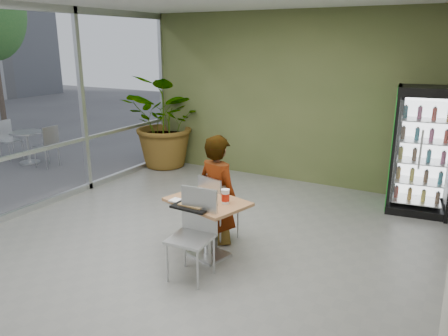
{
  "coord_description": "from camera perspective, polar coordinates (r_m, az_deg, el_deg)",
  "views": [
    {
      "loc": [
        2.94,
        -4.35,
        2.64
      ],
      "look_at": [
        0.2,
        0.57,
        1.0
      ],
      "focal_mm": 35.0,
      "sensor_mm": 36.0,
      "label": 1
    }
  ],
  "objects": [
    {
      "name": "beverage_fridge",
      "position": [
        7.46,
        24.46,
        2.03
      ],
      "size": [
        0.99,
        0.8,
        1.99
      ],
      "rotation": [
        0.0,
        0.0,
        0.12
      ],
      "color": "black",
      "rests_on": "ground"
    },
    {
      "name": "cafeteria_tray",
      "position": [
        5.19,
        -3.99,
        -4.97
      ],
      "size": [
        0.48,
        0.35,
        0.03
      ],
      "primitive_type": "cube",
      "rotation": [
        0.0,
        0.0,
        -0.04
      ],
      "color": "black",
      "rests_on": "dining_table"
    },
    {
      "name": "storefront_frame",
      "position": [
        7.44,
        -24.6,
        6.75
      ],
      "size": [
        0.1,
        7.0,
        3.2
      ],
      "primitive_type": null,
      "color": "#B9BCBE",
      "rests_on": "ground"
    },
    {
      "name": "pizza_plate",
      "position": [
        5.47,
        -2.32,
        -3.77
      ],
      "size": [
        0.3,
        0.23,
        0.03
      ],
      "color": "white",
      "rests_on": "dining_table"
    },
    {
      "name": "chair_far",
      "position": [
        5.88,
        -1.19,
        -4.65
      ],
      "size": [
        0.5,
        0.5,
        0.93
      ],
      "rotation": [
        0.0,
        0.0,
        2.89
      ],
      "color": "#B9BCBE",
      "rests_on": "ground"
    },
    {
      "name": "seated_woman",
      "position": [
        5.89,
        -0.77,
        -4.12
      ],
      "size": [
        0.74,
        0.57,
        1.78
      ],
      "primitive_type": "imported",
      "rotation": [
        0.0,
        0.0,
        2.89
      ],
      "color": "black",
      "rests_on": "ground"
    },
    {
      "name": "ground",
      "position": [
        5.87,
        -4.5,
        -10.5
      ],
      "size": [
        7.0,
        7.0,
        0.0
      ],
      "primitive_type": "plane",
      "color": "slate",
      "rests_on": "ground"
    },
    {
      "name": "potted_plant",
      "position": [
        9.42,
        -7.38,
        6.04
      ],
      "size": [
        2.07,
        1.89,
        1.99
      ],
      "primitive_type": "imported",
      "rotation": [
        0.0,
        0.0,
        -0.21
      ],
      "color": "#28652B",
      "rests_on": "ground"
    },
    {
      "name": "dining_table",
      "position": [
        5.48,
        -2.16,
        -6.35
      ],
      "size": [
        1.1,
        0.9,
        0.75
      ],
      "rotation": [
        0.0,
        0.0,
        -0.26
      ],
      "color": "#A06E44",
      "rests_on": "ground"
    },
    {
      "name": "chair_near",
      "position": [
        5.05,
        -3.82,
        -7.55
      ],
      "size": [
        0.49,
        0.49,
        1.03
      ],
      "rotation": [
        0.0,
        0.0,
        0.06
      ],
      "color": "#B9BCBE",
      "rests_on": "ground"
    },
    {
      "name": "soda_cup",
      "position": [
        5.27,
        0.19,
        -3.75
      ],
      "size": [
        0.1,
        0.1,
        0.18
      ],
      "color": "white",
      "rests_on": "dining_table"
    },
    {
      "name": "napkin_stack",
      "position": [
        5.4,
        -6.28,
        -4.21
      ],
      "size": [
        0.14,
        0.14,
        0.02
      ],
      "primitive_type": "cube",
      "rotation": [
        0.0,
        0.0,
        -0.05
      ],
      "color": "white",
      "rests_on": "dining_table"
    },
    {
      "name": "room_envelope",
      "position": [
        5.35,
        -4.88,
        4.99
      ],
      "size": [
        6.0,
        7.0,
        3.2
      ],
      "primitive_type": null,
      "color": "beige",
      "rests_on": "ground"
    }
  ]
}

